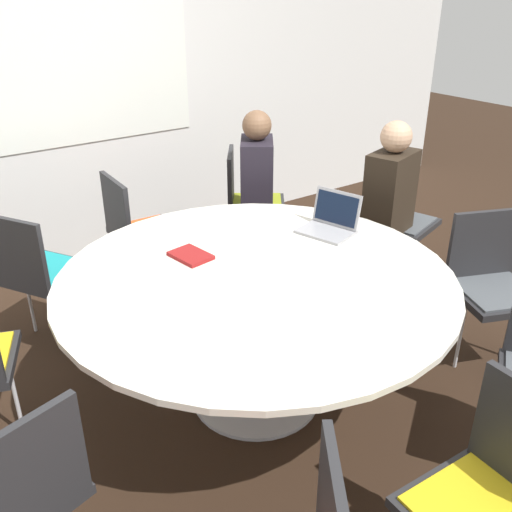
# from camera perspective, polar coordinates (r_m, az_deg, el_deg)

# --- Properties ---
(ground_plane) EXTENTS (16.00, 16.00, 0.00)m
(ground_plane) POSITION_cam_1_polar(r_m,az_deg,el_deg) (3.15, 0.00, -13.81)
(ground_plane) COLOR black
(wall_back) EXTENTS (8.00, 0.07, 2.70)m
(wall_back) POSITION_cam_1_polar(r_m,az_deg,el_deg) (4.48, -17.72, 16.42)
(wall_back) COLOR silver
(wall_back) RESTS_ON ground_plane
(conference_table) EXTENTS (1.91, 1.91, 0.74)m
(conference_table) POSITION_cam_1_polar(r_m,az_deg,el_deg) (2.78, 0.00, -3.74)
(conference_table) COLOR #B7B7BC
(conference_table) RESTS_ON ground_plane
(chair_0) EXTENTS (0.54, 0.52, 0.87)m
(chair_0) POSITION_cam_1_polar(r_m,az_deg,el_deg) (4.15, 13.58, 4.31)
(chair_0) COLOR #262628
(chair_0) RESTS_ON ground_plane
(chair_1) EXTENTS (0.60, 0.60, 0.87)m
(chair_1) POSITION_cam_1_polar(r_m,az_deg,el_deg) (4.33, -0.81, 5.98)
(chair_1) COLOR #262628
(chair_1) RESTS_ON ground_plane
(chair_2) EXTENTS (0.44, 0.46, 0.87)m
(chair_2) POSITION_cam_1_polar(r_m,az_deg,el_deg) (3.90, -11.84, 3.02)
(chair_2) COLOR #262628
(chair_2) RESTS_ON ground_plane
(chair_3) EXTENTS (0.58, 0.59, 0.87)m
(chair_3) POSITION_cam_1_polar(r_m,az_deg,el_deg) (3.50, -21.15, -1.00)
(chair_3) COLOR #262628
(chair_3) RESTS_ON ground_plane
(chair_5) EXTENTS (0.54, 0.52, 0.87)m
(chair_5) POSITION_cam_1_polar(r_m,az_deg,el_deg) (2.14, -23.41, -20.87)
(chair_5) COLOR #262628
(chair_5) RESTS_ON ground_plane
(chair_7) EXTENTS (0.44, 0.46, 0.87)m
(chair_7) POSITION_cam_1_polar(r_m,az_deg,el_deg) (2.13, 23.16, -21.10)
(chair_7) COLOR #262628
(chair_7) RESTS_ON ground_plane
(chair_9) EXTENTS (0.57, 0.56, 0.87)m
(chair_9) POSITION_cam_1_polar(r_m,az_deg,el_deg) (3.41, 22.55, -2.00)
(chair_9) COLOR #262628
(chair_9) RESTS_ON ground_plane
(person_0) EXTENTS (0.41, 0.33, 1.22)m
(person_0) POSITION_cam_1_polar(r_m,az_deg,el_deg) (3.85, 13.42, 5.64)
(person_0) COLOR #2D2319
(person_0) RESTS_ON ground_plane
(person_1) EXTENTS (0.39, 0.42, 1.22)m
(person_1) POSITION_cam_1_polar(r_m,az_deg,el_deg) (4.04, 0.31, 7.35)
(person_1) COLOR #231E28
(person_1) RESTS_ON ground_plane
(laptop) EXTENTS (0.31, 0.34, 0.21)m
(laptop) POSITION_cam_1_polar(r_m,az_deg,el_deg) (3.21, 7.46, 3.41)
(laptop) COLOR #99999E
(laptop) RESTS_ON conference_table
(spiral_notebook) EXTENTS (0.18, 0.23, 0.02)m
(spiral_notebook) POSITION_cam_1_polar(r_m,az_deg,el_deg) (2.91, -6.55, 0.05)
(spiral_notebook) COLOR maroon
(spiral_notebook) RESTS_ON conference_table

